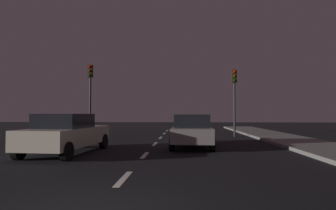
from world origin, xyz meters
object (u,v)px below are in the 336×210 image
at_px(car_stopped_ahead, 192,131).
at_px(car_adjacent_lane, 67,133).
at_px(traffic_signal_left, 90,86).
at_px(traffic_signal_right, 234,89).

relative_size(car_stopped_ahead, car_adjacent_lane, 0.91).
height_order(traffic_signal_left, car_stopped_ahead, traffic_signal_left).
distance_m(traffic_signal_left, car_stopped_ahead, 9.64).
relative_size(traffic_signal_right, car_adjacent_lane, 0.98).
bearing_deg(traffic_signal_right, traffic_signal_left, 179.99).
bearing_deg(car_stopped_ahead, traffic_signal_right, 62.84).
bearing_deg(traffic_signal_left, car_adjacent_lane, -77.09).
xyz_separation_m(traffic_signal_left, car_stopped_ahead, (6.95, -6.10, -2.74)).
height_order(traffic_signal_left, car_adjacent_lane, traffic_signal_left).
height_order(car_stopped_ahead, car_adjacent_lane, car_adjacent_lane).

